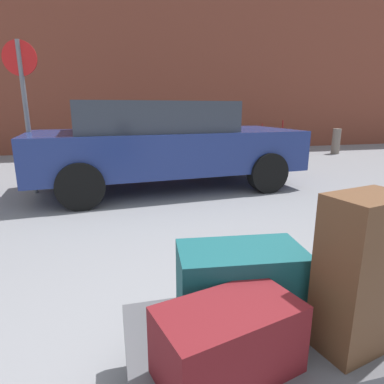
# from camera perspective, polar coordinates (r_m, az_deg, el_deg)

# --- Properties ---
(building_facade_brick) EXTENTS (24.00, 1.20, 8.47)m
(building_facade_brick) POSITION_cam_1_polar(r_m,az_deg,el_deg) (11.59, -0.88, 29.07)
(building_facade_brick) COLOR brown
(building_facade_brick) RESTS_ON ground_plane
(luggage_cart) EXTENTS (1.17, 0.71, 0.34)m
(luggage_cart) POSITION_cam_1_polar(r_m,az_deg,el_deg) (1.67, 11.15, -24.82)
(luggage_cart) COLOR #4C4C51
(luggage_cart) RESTS_ON ground_plane
(duffel_bag_teal_center) EXTENTS (0.62, 0.38, 0.35)m
(duffel_bag_teal_center) POSITION_cam_1_polar(r_m,az_deg,el_deg) (1.62, 8.41, -15.43)
(duffel_bag_teal_center) COLOR #144C51
(duffel_bag_teal_center) RESTS_ON luggage_cart
(duffel_bag_maroon_rear_right) EXTENTS (0.59, 0.41, 0.28)m
(duffel_bag_maroon_rear_right) POSITION_cam_1_polar(r_m,az_deg,el_deg) (1.34, 6.42, -24.38)
(duffel_bag_maroon_rear_right) COLOR maroon
(duffel_bag_maroon_rear_right) RESTS_ON luggage_cart
(suitcase_brown_front_right) EXTENTS (0.37, 0.28, 0.66)m
(suitcase_brown_front_right) POSITION_cam_1_polar(r_m,az_deg,el_deg) (1.51, 27.45, -12.61)
(suitcase_brown_front_right) COLOR #51331E
(suitcase_brown_front_right) RESTS_ON luggage_cart
(parked_car) EXTENTS (4.43, 2.20, 1.42)m
(parked_car) POSITION_cam_1_polar(r_m,az_deg,el_deg) (5.47, -5.00, 8.59)
(parked_car) COLOR navy
(parked_car) RESTS_ON ground_plane
(bicycle_leaning) EXTENTS (1.76, 0.23, 0.96)m
(bicycle_leaning) POSITION_cam_1_polar(r_m,az_deg,el_deg) (10.32, 13.15, 8.86)
(bicycle_leaning) COLOR black
(bicycle_leaning) RESTS_ON ground_plane
(bollard_kerb_near) EXTENTS (0.23, 0.23, 0.74)m
(bollard_kerb_near) POSITION_cam_1_polar(r_m,az_deg,el_deg) (9.02, 7.86, 8.31)
(bollard_kerb_near) COLOR #72665B
(bollard_kerb_near) RESTS_ON ground_plane
(bollard_kerb_mid) EXTENTS (0.23, 0.23, 0.74)m
(bollard_kerb_mid) POSITION_cam_1_polar(r_m,az_deg,el_deg) (9.61, 15.46, 8.30)
(bollard_kerb_mid) COLOR #72665B
(bollard_kerb_mid) RESTS_ON ground_plane
(bollard_kerb_far) EXTENTS (0.23, 0.23, 0.74)m
(bollard_kerb_far) POSITION_cam_1_polar(r_m,az_deg,el_deg) (10.59, 23.92, 8.12)
(bollard_kerb_far) COLOR #72665B
(bollard_kerb_far) RESTS_ON ground_plane
(no_parking_sign) EXTENTS (0.49, 0.12, 2.27)m
(no_parking_sign) POSITION_cam_1_polar(r_m,az_deg,el_deg) (5.64, -27.23, 13.90)
(no_parking_sign) COLOR slate
(no_parking_sign) RESTS_ON ground_plane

